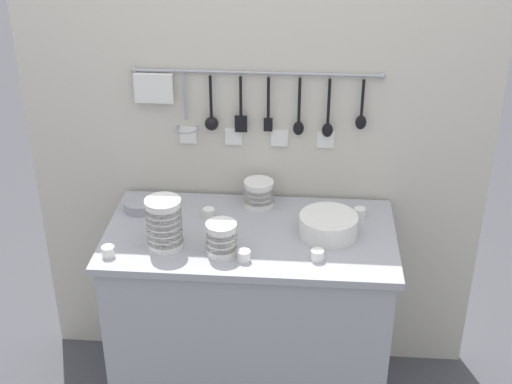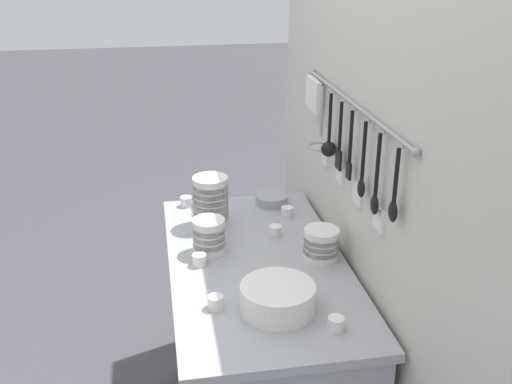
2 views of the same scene
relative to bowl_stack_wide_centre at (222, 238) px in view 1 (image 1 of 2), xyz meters
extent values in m
cube|color=#9EA0A8|center=(0.09, 0.16, -0.08)|extent=(1.13, 0.60, 0.03)
cube|color=#9EA0A8|center=(0.09, 0.16, -0.51)|extent=(1.09, 0.58, 0.83)
cube|color=beige|center=(0.09, 0.49, 0.05)|extent=(1.93, 0.04, 1.94)
cylinder|color=#93969E|center=(0.09, 0.46, 0.48)|extent=(0.98, 0.01, 0.01)
sphere|color=#93969E|center=(-0.40, 0.46, 0.48)|extent=(0.02, 0.02, 0.02)
sphere|color=#93969E|center=(0.58, 0.46, 0.48)|extent=(0.02, 0.02, 0.02)
cube|color=silver|center=(-0.32, 0.45, 0.41)|extent=(0.16, 0.02, 0.12)
cylinder|color=#93969E|center=(-0.32, 0.46, 0.47)|extent=(0.01, 0.01, 0.02)
cylinder|color=#93969E|center=(-0.19, 0.45, 0.37)|extent=(0.01, 0.01, 0.19)
torus|color=#93969E|center=(-0.19, 0.45, 0.24)|extent=(0.10, 0.10, 0.01)
cylinder|color=#93969E|center=(-0.19, 0.46, 0.47)|extent=(0.01, 0.01, 0.02)
cylinder|color=black|center=(-0.09, 0.45, 0.38)|extent=(0.01, 0.01, 0.18)
sphere|color=black|center=(-0.09, 0.45, 0.27)|extent=(0.06, 0.06, 0.06)
cylinder|color=#93969E|center=(-0.09, 0.46, 0.47)|extent=(0.01, 0.01, 0.02)
cylinder|color=black|center=(0.03, 0.45, 0.38)|extent=(0.01, 0.01, 0.17)
cube|color=black|center=(0.03, 0.45, 0.27)|extent=(0.05, 0.01, 0.07)
cylinder|color=#93969E|center=(0.03, 0.46, 0.47)|extent=(0.01, 0.01, 0.02)
cylinder|color=black|center=(0.14, 0.45, 0.38)|extent=(0.01, 0.01, 0.17)
cube|color=black|center=(0.14, 0.45, 0.27)|extent=(0.04, 0.01, 0.06)
cylinder|color=#93969E|center=(0.14, 0.46, 0.47)|extent=(0.01, 0.01, 0.02)
cylinder|color=black|center=(0.26, 0.45, 0.38)|extent=(0.01, 0.01, 0.19)
ellipsoid|color=black|center=(0.26, 0.45, 0.26)|extent=(0.04, 0.02, 0.06)
cylinder|color=#93969E|center=(0.26, 0.46, 0.47)|extent=(0.01, 0.01, 0.02)
cylinder|color=black|center=(0.38, 0.45, 0.37)|extent=(0.01, 0.01, 0.19)
ellipsoid|color=black|center=(0.38, 0.45, 0.25)|extent=(0.04, 0.02, 0.06)
cylinder|color=#93969E|center=(0.38, 0.46, 0.47)|extent=(0.01, 0.01, 0.02)
cylinder|color=black|center=(0.51, 0.45, 0.39)|extent=(0.01, 0.01, 0.15)
ellipsoid|color=black|center=(0.51, 0.45, 0.29)|extent=(0.04, 0.02, 0.06)
cylinder|color=#93969E|center=(0.51, 0.46, 0.47)|extent=(0.01, 0.01, 0.02)
cube|color=white|center=(-0.19, 0.47, 0.20)|extent=(0.07, 0.01, 0.07)
cube|color=white|center=(0.00, 0.47, 0.20)|extent=(0.07, 0.01, 0.07)
cube|color=white|center=(0.19, 0.47, 0.20)|extent=(0.07, 0.01, 0.07)
cube|color=white|center=(0.38, 0.47, 0.20)|extent=(0.07, 0.01, 0.07)
cylinder|color=silver|center=(0.00, 0.00, -0.04)|extent=(0.11, 0.11, 0.05)
cylinder|color=silver|center=(0.00, 0.00, -0.01)|extent=(0.11, 0.11, 0.05)
cylinder|color=silver|center=(0.00, 0.00, 0.01)|extent=(0.11, 0.11, 0.05)
cylinder|color=silver|center=(0.00, 0.00, 0.04)|extent=(0.11, 0.11, 0.05)
cylinder|color=silver|center=(0.11, 0.38, -0.04)|extent=(0.12, 0.12, 0.04)
cylinder|color=silver|center=(0.11, 0.38, -0.02)|extent=(0.12, 0.12, 0.04)
cylinder|color=silver|center=(0.11, 0.38, 0.00)|extent=(0.12, 0.12, 0.04)
cylinder|color=silver|center=(0.11, 0.38, 0.03)|extent=(0.12, 0.12, 0.04)
cylinder|color=silver|center=(-0.22, 0.03, -0.04)|extent=(0.13, 0.13, 0.05)
cylinder|color=silver|center=(-0.22, 0.03, -0.01)|extent=(0.13, 0.13, 0.05)
cylinder|color=silver|center=(-0.22, 0.03, 0.01)|extent=(0.13, 0.13, 0.05)
cylinder|color=silver|center=(-0.22, 0.03, 0.04)|extent=(0.13, 0.13, 0.05)
cylinder|color=silver|center=(-0.22, 0.03, 0.06)|extent=(0.13, 0.13, 0.05)
cylinder|color=silver|center=(-0.22, 0.03, 0.09)|extent=(0.13, 0.13, 0.05)
cylinder|color=silver|center=(-0.22, 0.03, 0.11)|extent=(0.13, 0.13, 0.05)
cylinder|color=silver|center=(0.39, 0.16, -0.06)|extent=(0.23, 0.23, 0.01)
cylinder|color=silver|center=(0.39, 0.16, -0.05)|extent=(0.23, 0.23, 0.01)
cylinder|color=silver|center=(0.39, 0.16, -0.04)|extent=(0.23, 0.23, 0.01)
cylinder|color=silver|center=(0.39, 0.16, -0.03)|extent=(0.23, 0.23, 0.01)
cylinder|color=silver|center=(0.39, 0.16, -0.03)|extent=(0.23, 0.23, 0.01)
cylinder|color=silver|center=(0.39, 0.16, -0.02)|extent=(0.23, 0.23, 0.01)
cylinder|color=silver|center=(0.39, 0.16, -0.01)|extent=(0.23, 0.23, 0.01)
cylinder|color=silver|center=(0.39, 0.16, 0.00)|extent=(0.23, 0.23, 0.01)
cylinder|color=silver|center=(0.39, 0.16, 0.01)|extent=(0.23, 0.23, 0.01)
cylinder|color=silver|center=(0.39, 0.16, 0.02)|extent=(0.23, 0.23, 0.01)
cylinder|color=#93969E|center=(-0.37, 0.30, -0.04)|extent=(0.13, 0.13, 0.04)
cylinder|color=silver|center=(0.52, 0.31, -0.04)|extent=(0.05, 0.05, 0.04)
cylinder|color=silver|center=(0.09, -0.04, -0.04)|extent=(0.05, 0.05, 0.04)
cylinder|color=silver|center=(-0.24, 0.34, -0.04)|extent=(0.05, 0.05, 0.04)
cylinder|color=silver|center=(-0.41, -0.05, -0.04)|extent=(0.05, 0.05, 0.04)
cylinder|color=silver|center=(0.35, -0.02, -0.04)|extent=(0.05, 0.05, 0.04)
cylinder|color=silver|center=(-0.08, 0.25, -0.04)|extent=(0.05, 0.05, 0.04)
camera|label=1|loc=(0.30, -2.21, 1.38)|focal=50.00mm
camera|label=2|loc=(1.87, -0.16, 0.96)|focal=42.00mm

